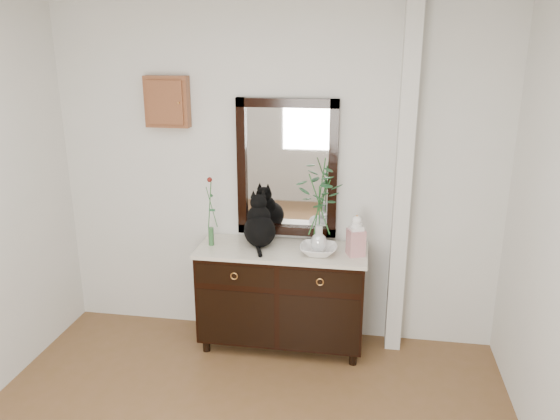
% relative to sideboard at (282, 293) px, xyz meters
% --- Properties ---
extents(wall_back, '(3.60, 0.04, 2.70)m').
position_rel_sideboard_xyz_m(wall_back, '(-0.10, 0.25, 0.88)').
color(wall_back, silver).
rests_on(wall_back, ground).
extents(pilaster, '(0.12, 0.20, 2.70)m').
position_rel_sideboard_xyz_m(pilaster, '(0.90, 0.17, 0.88)').
color(pilaster, silver).
rests_on(pilaster, ground).
extents(sideboard, '(1.33, 0.52, 0.82)m').
position_rel_sideboard_xyz_m(sideboard, '(0.00, 0.00, 0.00)').
color(sideboard, black).
rests_on(sideboard, ground).
extents(wall_mirror, '(0.80, 0.06, 1.10)m').
position_rel_sideboard_xyz_m(wall_mirror, '(-0.00, 0.24, 0.97)').
color(wall_mirror, black).
rests_on(wall_mirror, wall_back).
extents(key_cabinet, '(0.35, 0.10, 0.40)m').
position_rel_sideboard_xyz_m(key_cabinet, '(-0.95, 0.21, 1.48)').
color(key_cabinet, brown).
rests_on(key_cabinet, wall_back).
extents(cat, '(0.38, 0.42, 0.41)m').
position_rel_sideboard_xyz_m(cat, '(-0.19, 0.06, 0.58)').
color(cat, black).
rests_on(cat, sideboard).
extents(lotus_bowl, '(0.29, 0.29, 0.07)m').
position_rel_sideboard_xyz_m(lotus_bowl, '(0.29, -0.06, 0.41)').
color(lotus_bowl, white).
rests_on(lotus_bowl, sideboard).
extents(vase_branches, '(0.46, 0.46, 0.74)m').
position_rel_sideboard_xyz_m(vase_branches, '(0.29, -0.06, 0.77)').
color(vase_branches, silver).
rests_on(vase_branches, lotus_bowl).
extents(bud_vase_rose, '(0.09, 0.09, 0.57)m').
position_rel_sideboard_xyz_m(bud_vase_rose, '(-0.57, -0.01, 0.66)').
color(bud_vase_rose, '#346738').
rests_on(bud_vase_rose, sideboard).
extents(ginger_jar, '(0.15, 0.15, 0.32)m').
position_rel_sideboard_xyz_m(ginger_jar, '(0.57, -0.03, 0.54)').
color(ginger_jar, white).
rests_on(ginger_jar, sideboard).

